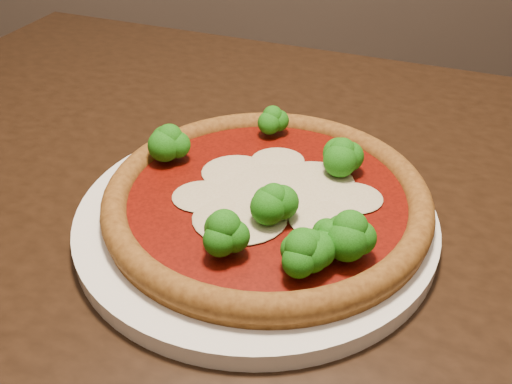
{
  "coord_description": "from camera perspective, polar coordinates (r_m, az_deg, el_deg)",
  "views": [
    {
      "loc": [
        -0.1,
        -0.35,
        1.11
      ],
      "look_at": [
        -0.11,
        0.09,
        0.79
      ],
      "focal_mm": 40.0,
      "sensor_mm": 36.0,
      "label": 1
    }
  ],
  "objects": [
    {
      "name": "plate",
      "position": [
        0.56,
        -0.0,
        -2.58
      ],
      "size": [
        0.35,
        0.35,
        0.02
      ],
      "primitive_type": "cylinder",
      "color": "white",
      "rests_on": "dining_table"
    },
    {
      "name": "pizza",
      "position": [
        0.55,
        1.41,
        -0.48
      ],
      "size": [
        0.32,
        0.32,
        0.06
      ],
      "rotation": [
        0.0,
        0.0,
        -0.05
      ],
      "color": "brown",
      "rests_on": "plate"
    },
    {
      "name": "dining_table",
      "position": [
        0.64,
        1.34,
        -8.86
      ],
      "size": [
        1.45,
        1.27,
        0.75
      ],
      "rotation": [
        0.0,
        0.0,
        -0.36
      ],
      "color": "black",
      "rests_on": "floor"
    }
  ]
}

